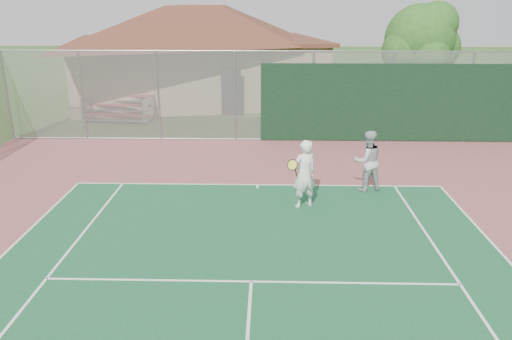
{
  "coord_description": "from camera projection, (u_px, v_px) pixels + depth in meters",
  "views": [
    {
      "loc": [
        0.33,
        -2.24,
        5.31
      ],
      "look_at": [
        0.01,
        9.58,
        1.28
      ],
      "focal_mm": 35.0,
      "sensor_mm": 36.0,
      "label": 1
    }
  ],
  "objects": [
    {
      "name": "clubhouse",
      "position": [
        198.0,
        44.0,
        27.32
      ],
      "size": [
        15.52,
        11.95,
        6.01
      ],
      "rotation": [
        0.0,
        0.0,
        0.21
      ],
      "color": "tan",
      "rests_on": "ground"
    },
    {
      "name": "player_grey_back",
      "position": [
        367.0,
        161.0,
        14.41
      ],
      "size": [
        1.02,
        0.88,
        1.79
      ],
      "rotation": [
        0.0,
        0.0,
        3.41
      ],
      "color": "#B5B8BA",
      "rests_on": "ground"
    },
    {
      "name": "back_fence",
      "position": [
        315.0,
        99.0,
        19.32
      ],
      "size": [
        20.08,
        0.11,
        3.53
      ],
      "color": "gray",
      "rests_on": "ground"
    },
    {
      "name": "player_white_front",
      "position": [
        304.0,
        174.0,
        13.21
      ],
      "size": [
        0.95,
        0.85,
        1.86
      ],
      "rotation": [
        0.0,
        0.0,
        3.57
      ],
      "color": "white",
      "rests_on": "ground"
    },
    {
      "name": "bleachers",
      "position": [
        120.0,
        108.0,
        23.17
      ],
      "size": [
        3.06,
        1.99,
        1.1
      ],
      "rotation": [
        0.0,
        0.0,
        -0.11
      ],
      "color": "maroon",
      "rests_on": "ground"
    },
    {
      "name": "tree",
      "position": [
        421.0,
        42.0,
        23.07
      ],
      "size": [
        3.8,
        3.6,
        5.3
      ],
      "color": "#362013",
      "rests_on": "ground"
    }
  ]
}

